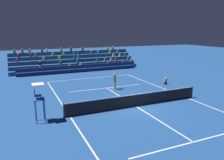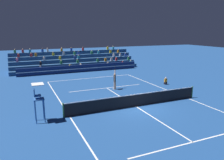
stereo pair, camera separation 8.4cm
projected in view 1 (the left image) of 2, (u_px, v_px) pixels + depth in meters
The scene contains 9 objects.
ground_plane at pixel (136, 106), 18.01m from camera, with size 120.00×120.00×0.00m, color navy.
court_lines at pixel (136, 106), 18.01m from camera, with size 11.10×23.90×0.01m.
tennis_net at pixel (136, 100), 17.89m from camera, with size 12.00×0.10×1.10m.
sponsor_banner_wall at pixel (81, 68), 32.58m from camera, with size 18.00×0.26×1.10m.
bleacher_stand at pixel (75, 62), 35.87m from camera, with size 19.85×4.75×3.38m.
umpire_chair at pixel (38, 98), 14.65m from camera, with size 0.76×0.84×2.67m.
ball_kid_courtside at pixel (165, 82), 25.27m from camera, with size 0.30×0.36×0.84m.
tennis_player at pixel (115, 80), 23.01m from camera, with size 0.58×0.86×2.49m.
tennis_ball at pixel (136, 97), 20.54m from camera, with size 0.07×0.07×0.07m, color #C6DB33.
Camera 1 is at (-8.70, -14.82, 6.15)m, focal length 35.00 mm.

